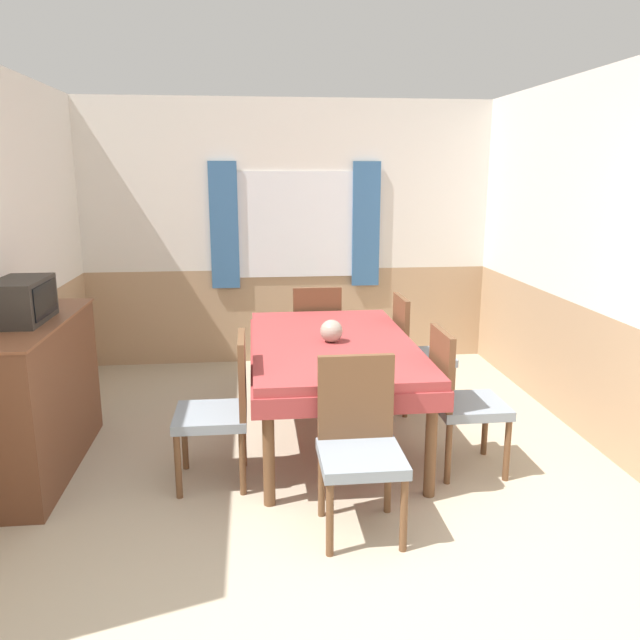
{
  "coord_description": "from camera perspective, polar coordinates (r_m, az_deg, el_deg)",
  "views": [
    {
      "loc": [
        -0.37,
        -2.26,
        1.9
      ],
      "look_at": [
        0.09,
        1.95,
        0.9
      ],
      "focal_mm": 35.0,
      "sensor_mm": 36.0,
      "label": 1
    }
  ],
  "objects": [
    {
      "name": "sideboard",
      "position": [
        4.41,
        -24.53,
        -6.31
      ],
      "size": [
        0.46,
        1.42,
        1.0
      ],
      "color": "brown",
      "rests_on": "ground_plane"
    },
    {
      "name": "wall_back",
      "position": [
        6.28,
        -2.78,
        7.88
      ],
      "size": [
        4.43,
        0.1,
        2.6
      ],
      "color": "white",
      "rests_on": "ground_plane"
    },
    {
      "name": "wall_right",
      "position": [
        4.91,
        23.31,
        5.23
      ],
      "size": [
        0.05,
        4.36,
        2.6
      ],
      "color": "white",
      "rests_on": "ground_plane"
    },
    {
      "name": "tv",
      "position": [
        4.25,
        -25.61,
        1.6
      ],
      "size": [
        0.29,
        0.51,
        0.27
      ],
      "color": "#2D2823",
      "rests_on": "sideboard"
    },
    {
      "name": "ground_plane",
      "position": [
        2.98,
        2.64,
        -26.37
      ],
      "size": [
        16.0,
        16.0,
        0.0
      ],
      "primitive_type": "plane",
      "color": "tan"
    },
    {
      "name": "chair_right_near",
      "position": [
        4.12,
        12.61,
        -6.81
      ],
      "size": [
        0.44,
        0.44,
        0.94
      ],
      "rotation": [
        0.0,
        0.0,
        4.71
      ],
      "color": "brown",
      "rests_on": "ground_plane"
    },
    {
      "name": "chair_head_near",
      "position": [
        3.4,
        3.6,
        -10.92
      ],
      "size": [
        0.44,
        0.44,
        0.94
      ],
      "rotation": [
        0.0,
        0.0,
        3.14
      ],
      "color": "brown",
      "rests_on": "ground_plane"
    },
    {
      "name": "dining_table",
      "position": [
        4.42,
        1.12,
        -3.14
      ],
      "size": [
        1.15,
        1.94,
        0.75
      ],
      "color": "#9E3838",
      "rests_on": "ground_plane"
    },
    {
      "name": "chair_right_far",
      "position": [
        5.12,
        8.72,
        -2.65
      ],
      "size": [
        0.44,
        0.44,
        0.94
      ],
      "rotation": [
        0.0,
        0.0,
        4.71
      ],
      "color": "brown",
      "rests_on": "ground_plane"
    },
    {
      "name": "chair_left_near",
      "position": [
        3.92,
        -8.93,
        -7.71
      ],
      "size": [
        0.44,
        0.44,
        0.94
      ],
      "rotation": [
        0.0,
        0.0,
        1.57
      ],
      "color": "brown",
      "rests_on": "ground_plane"
    },
    {
      "name": "chair_head_window",
      "position": [
        5.56,
        -0.38,
        -1.22
      ],
      "size": [
        0.44,
        0.44,
        0.94
      ],
      "color": "brown",
      "rests_on": "ground_plane"
    },
    {
      "name": "vase",
      "position": [
        4.33,
        1.05,
        -1.01
      ],
      "size": [
        0.16,
        0.16,
        0.16
      ],
      "color": "#A39989",
      "rests_on": "dining_table"
    }
  ]
}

